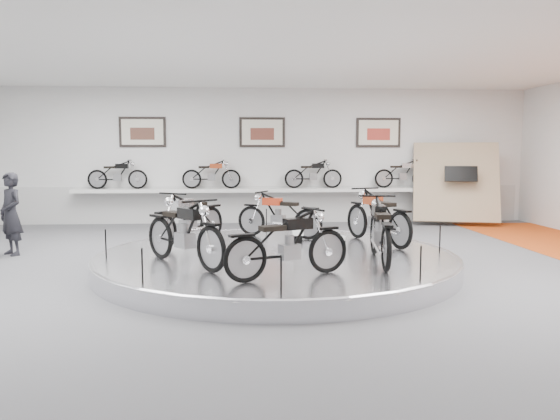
{
  "coord_description": "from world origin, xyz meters",
  "views": [
    {
      "loc": [
        -0.61,
        -9.35,
        2.1
      ],
      "look_at": [
        0.08,
        0.6,
        1.05
      ],
      "focal_mm": 35.0,
      "sensor_mm": 36.0,
      "label": 1
    }
  ],
  "objects": [
    {
      "name": "shelf_bike_b",
      "position": [
        -1.5,
        6.7,
        1.42
      ],
      "size": [
        1.22,
        0.43,
        0.73
      ],
      "primitive_type": null,
      "color": "#9A3819",
      "rests_on": "shelf"
    },
    {
      "name": "bike_f",
      "position": [
        1.64,
        -0.64,
        0.84
      ],
      "size": [
        0.86,
        1.9,
        1.08
      ],
      "primitive_type": null,
      "rotation": [
        0.0,
        0.0,
        7.73
      ],
      "color": "black",
      "rests_on": "display_platform"
    },
    {
      "name": "dado_band",
      "position": [
        0.0,
        6.98,
        0.55
      ],
      "size": [
        15.68,
        0.04,
        1.1
      ],
      "primitive_type": "cube",
      "color": "#BCBCBA",
      "rests_on": "floor"
    },
    {
      "name": "ceiling",
      "position": [
        0.0,
        0.0,
        4.0
      ],
      "size": [
        16.0,
        16.0,
        0.0
      ],
      "primitive_type": "plane",
      "rotation": [
        3.14,
        0.0,
        0.0
      ],
      "color": "white",
      "rests_on": "wall_back"
    },
    {
      "name": "wall_back",
      "position": [
        0.0,
        7.0,
        2.0
      ],
      "size": [
        16.0,
        0.0,
        16.0
      ],
      "primitive_type": "plane",
      "rotation": [
        1.57,
        0.0,
        0.0
      ],
      "color": "silver",
      "rests_on": "floor"
    },
    {
      "name": "bike_d",
      "position": [
        -1.54,
        -0.67,
        0.84
      ],
      "size": [
        1.66,
        1.85,
        1.09
      ],
      "primitive_type": null,
      "rotation": [
        0.0,
        0.0,
        5.38
      ],
      "color": "black",
      "rests_on": "display_platform"
    },
    {
      "name": "display_platform",
      "position": [
        0.0,
        0.3,
        0.15
      ],
      "size": [
        6.4,
        6.4,
        0.3
      ],
      "primitive_type": "cylinder",
      "color": "silver",
      "rests_on": "floor"
    },
    {
      "name": "floor",
      "position": [
        0.0,
        0.0,
        0.0
      ],
      "size": [
        16.0,
        16.0,
        0.0
      ],
      "primitive_type": "plane",
      "color": "#505053",
      "rests_on": "ground"
    },
    {
      "name": "display_panel",
      "position": [
        5.6,
        6.1,
        1.25
      ],
      "size": [
        2.56,
        1.52,
        2.3
      ],
      "primitive_type": "cube",
      "rotation": [
        -0.35,
        0.0,
        -0.26
      ],
      "color": "tan",
      "rests_on": "floor"
    },
    {
      "name": "platform_rim",
      "position": [
        0.0,
        0.3,
        0.27
      ],
      "size": [
        6.4,
        6.4,
        0.1
      ],
      "primitive_type": "torus",
      "color": "#B2B2BA",
      "rests_on": "display_platform"
    },
    {
      "name": "bike_e",
      "position": [
        0.04,
        -1.65,
        0.8
      ],
      "size": [
        1.8,
        1.23,
        1.0
      ],
      "primitive_type": null,
      "rotation": [
        0.0,
        0.0,
        6.7
      ],
      "color": "black",
      "rests_on": "display_platform"
    },
    {
      "name": "bike_c",
      "position": [
        -1.64,
        1.14,
        0.84
      ],
      "size": [
        1.54,
        1.87,
        1.07
      ],
      "primitive_type": null,
      "rotation": [
        0.0,
        0.0,
        4.13
      ],
      "color": "silver",
      "rests_on": "display_platform"
    },
    {
      "name": "poster_left",
      "position": [
        -3.5,
        6.96,
        2.7
      ],
      "size": [
        1.35,
        0.06,
        0.88
      ],
      "primitive_type": "cube",
      "color": "silver",
      "rests_on": "wall_back"
    },
    {
      "name": "poster_right",
      "position": [
        3.5,
        6.96,
        2.7
      ],
      "size": [
        1.35,
        0.06,
        0.88
      ],
      "primitive_type": "cube",
      "color": "silver",
      "rests_on": "wall_back"
    },
    {
      "name": "poster_center",
      "position": [
        0.0,
        6.96,
        2.7
      ],
      "size": [
        1.35,
        0.06,
        0.88
      ],
      "primitive_type": "cube",
      "color": "silver",
      "rests_on": "wall_back"
    },
    {
      "name": "shelf_bike_d",
      "position": [
        4.2,
        6.7,
        1.42
      ],
      "size": [
        1.22,
        0.43,
        0.73
      ],
      "primitive_type": null,
      "color": "silver",
      "rests_on": "shelf"
    },
    {
      "name": "shelf_bike_c",
      "position": [
        1.5,
        6.7,
        1.42
      ],
      "size": [
        1.22,
        0.43,
        0.73
      ],
      "primitive_type": null,
      "color": "black",
      "rests_on": "shelf"
    },
    {
      "name": "bike_b",
      "position": [
        0.17,
        2.11,
        0.79
      ],
      "size": [
        1.74,
        1.32,
        0.98
      ],
      "primitive_type": null,
      "rotation": [
        0.0,
        0.0,
        2.64
      ],
      "color": "#B93217",
      "rests_on": "display_platform"
    },
    {
      "name": "wall_front",
      "position": [
        0.0,
        -7.0,
        2.0
      ],
      "size": [
        16.0,
        0.0,
        16.0
      ],
      "primitive_type": "plane",
      "rotation": [
        -1.57,
        0.0,
        0.0
      ],
      "color": "silver",
      "rests_on": "floor"
    },
    {
      "name": "bike_a",
      "position": [
        2.06,
        1.2,
        0.85
      ],
      "size": [
        1.26,
        1.97,
        1.09
      ],
      "primitive_type": null,
      "rotation": [
        0.0,
        0.0,
        1.92
      ],
      "color": "#9A3819",
      "rests_on": "display_platform"
    },
    {
      "name": "shelf_bike_a",
      "position": [
        -4.2,
        6.7,
        1.42
      ],
      "size": [
        1.22,
        0.43,
        0.73
      ],
      "primitive_type": null,
      "color": "black",
      "rests_on": "shelf"
    },
    {
      "name": "shelf",
      "position": [
        0.0,
        6.7,
        1.0
      ],
      "size": [
        11.0,
        0.55,
        0.1
      ],
      "primitive_type": "cube",
      "color": "silver",
      "rests_on": "wall_back"
    },
    {
      "name": "visitor",
      "position": [
        -5.34,
        2.09,
        0.85
      ],
      "size": [
        0.73,
        0.71,
        1.7
      ],
      "primitive_type": "imported",
      "rotation": [
        0.0,
        0.0,
        -0.71
      ],
      "color": "black",
      "rests_on": "floor"
    }
  ]
}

